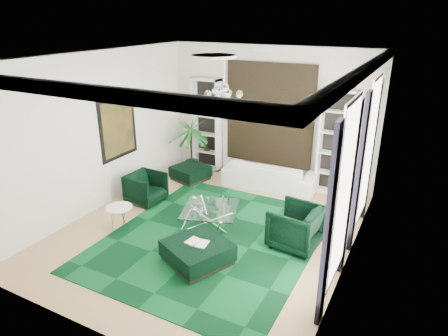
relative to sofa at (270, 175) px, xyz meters
The scene contains 30 objects.
floor 2.87m from the sofa, 96.79° to the right, with size 6.00×7.00×0.02m, color tan.
ceiling 4.47m from the sofa, 96.79° to the right, with size 6.00×7.00×0.02m, color white.
wall_back 1.71m from the sofa, 116.33° to the left, with size 6.00×0.02×3.80m, color silver.
wall_front 6.53m from the sofa, 93.04° to the right, with size 6.00×0.02×3.80m, color silver.
wall_left 4.64m from the sofa, 139.79° to the right, with size 0.02×7.00×3.80m, color silver.
wall_right 4.18m from the sofa, 46.63° to the right, with size 0.02×7.00×3.80m, color silver.
crown_molding 4.38m from the sofa, 96.79° to the right, with size 6.00×7.00×0.18m, color white, non-canonical shape.
ceiling_medallion 4.25m from the sofa, 97.58° to the right, with size 0.90×0.90×0.05m, color white.
tapestry 1.69m from the sofa, 118.11° to the left, with size 2.50×0.06×2.80m, color black.
shelving_left 2.55m from the sofa, 168.13° to the left, with size 0.90×0.38×2.80m, color white, non-canonical shape.
shelving_right 1.97m from the sofa, 16.59° to the left, with size 0.90×0.38×2.80m, color white, non-canonical shape.
painting 4.25m from the sofa, 146.01° to the right, with size 0.04×1.30×1.60m, color black.
window_near 4.83m from the sofa, 54.57° to the right, with size 0.03×1.10×2.90m, color white.
curtain_near_a 5.37m from the sofa, 59.86° to the right, with size 0.07×0.30×3.25m, color black.
curtain_near_b 4.15m from the sofa, 48.41° to the right, with size 0.07×0.30×3.25m, color black.
window_far 3.34m from the sofa, 26.61° to the right, with size 0.03×1.10×2.90m, color white.
curtain_far_a 3.60m from the sofa, 38.86° to the right, with size 0.07×0.30×3.25m, color black.
curtain_far_b 2.96m from the sofa, 11.85° to the right, with size 0.07×0.30×3.25m, color black.
rug 3.17m from the sofa, 91.43° to the right, with size 4.20×5.00×0.02m, color black.
sofa is the anchor object (origin of this frame).
armchair_left 3.41m from the sofa, 136.52° to the right, with size 0.83×0.86×0.78m, color black.
armchair_right 3.02m from the sofa, 58.45° to the right, with size 0.96×0.99×0.90m, color black.
coffee_table 2.66m from the sofa, 99.21° to the right, with size 1.21×1.21×0.42m, color white, non-canonical shape.
ottoman_side 2.33m from the sofa, 166.26° to the right, with size 0.91×0.91×0.40m, color black.
ottoman_front 4.05m from the sofa, 88.64° to the right, with size 1.10×1.10×0.44m, color black.
book 4.04m from the sofa, 88.64° to the right, with size 0.43×0.29×0.03m, color white.
side_table 4.31m from the sofa, 119.07° to the right, with size 0.58×0.58×0.56m, color white.
palm 2.66m from the sofa, behind, with size 1.37×1.37×2.19m, color #185F20, non-canonical shape.
chandelier 3.47m from the sofa, 94.04° to the right, with size 0.89×0.89×0.80m, color white, non-canonical shape.
table_plant 2.88m from the sofa, 92.43° to the right, with size 0.13×0.10×0.23m, color #185F20.
Camera 1 is at (3.96, -6.84, 4.57)m, focal length 32.00 mm.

